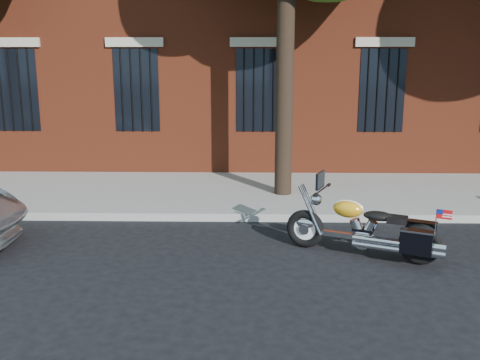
{
  "coord_description": "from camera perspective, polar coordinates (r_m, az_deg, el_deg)",
  "views": [
    {
      "loc": [
        -0.18,
        -8.17,
        2.9
      ],
      "look_at": [
        -0.37,
        0.8,
        0.9
      ],
      "focal_mm": 40.0,
      "sensor_mm": 36.0,
      "label": 1
    }
  ],
  "objects": [
    {
      "name": "curb",
      "position": [
        9.96,
        2.19,
        -3.95
      ],
      "size": [
        40.0,
        0.16,
        0.15
      ],
      "primitive_type": "cube",
      "color": "gray",
      "rests_on": "ground"
    },
    {
      "name": "sidewalk",
      "position": [
        11.77,
        2.04,
        -1.35
      ],
      "size": [
        40.0,
        3.6,
        0.15
      ],
      "primitive_type": "cube",
      "color": "gray",
      "rests_on": "ground"
    },
    {
      "name": "ground",
      "position": [
        8.67,
        2.33,
        -7.01
      ],
      "size": [
        120.0,
        120.0,
        0.0
      ],
      "primitive_type": "plane",
      "color": "black",
      "rests_on": "ground"
    },
    {
      "name": "motorcycle",
      "position": [
        8.27,
        13.55,
        -5.25
      ],
      "size": [
        2.21,
        1.36,
        1.24
      ],
      "rotation": [
        0.0,
        0.0,
        -0.42
      ],
      "color": "black",
      "rests_on": "ground"
    }
  ]
}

